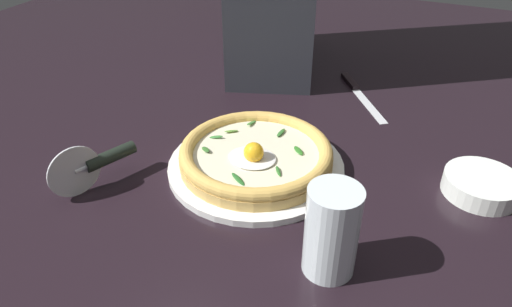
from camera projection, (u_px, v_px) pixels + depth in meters
name	position (u px, v px, depth m)	size (l,w,h in m)	color
ground_plane	(270.00, 177.00, 0.83)	(2.40, 2.40, 0.03)	black
pizza_plate	(256.00, 166.00, 0.82)	(0.31, 0.31, 0.01)	white
pizza	(256.00, 154.00, 0.81)	(0.26, 0.26, 0.06)	tan
side_bowl	(481.00, 185.00, 0.76)	(0.12, 0.12, 0.03)	white
pizza_cutter	(98.00, 162.00, 0.77)	(0.07, 0.14, 0.09)	silver
table_knife	(356.00, 89.00, 1.08)	(0.15, 0.21, 0.01)	silver
drinking_glass	(331.00, 237.00, 0.60)	(0.07, 0.07, 0.13)	silver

